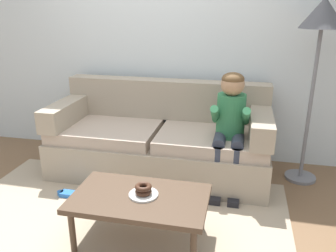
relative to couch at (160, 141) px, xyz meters
The scene contains 11 objects.
ground 0.92m from the couch, 99.12° to the right, with size 10.00×10.00×0.00m, color brown.
wall_back 1.21m from the couch, 103.72° to the left, with size 8.00×0.10×2.80m, color silver.
area_rug 1.15m from the couch, 97.06° to the right, with size 2.76×2.06×0.01m, color tan.
couch is the anchor object (origin of this frame).
coffee_table 1.16m from the couch, 83.49° to the right, with size 0.97×0.57×0.38m.
person_child 0.80m from the couch, 16.23° to the right, with size 0.34×0.58×1.10m.
plate 1.15m from the couch, 82.16° to the right, with size 0.21×0.21×0.01m, color white.
donut 1.15m from the couch, 82.16° to the right, with size 0.12×0.12×0.04m, color #422619.
donut_second 1.15m from the couch, 82.16° to the right, with size 0.12×0.12×0.04m, color #422619.
toy_controller 1.03m from the couch, 134.58° to the right, with size 0.23×0.09×0.05m.
floor_lamp 1.82m from the couch, ahead, with size 0.39×0.39×1.72m.
Camera 1 is at (0.92, -2.33, 1.66)m, focal length 36.65 mm.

